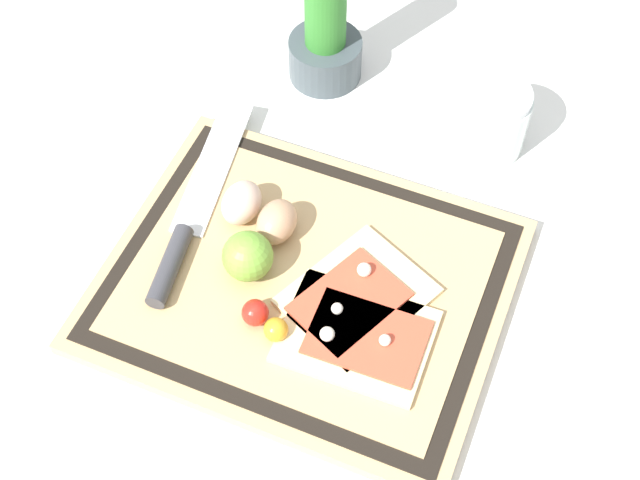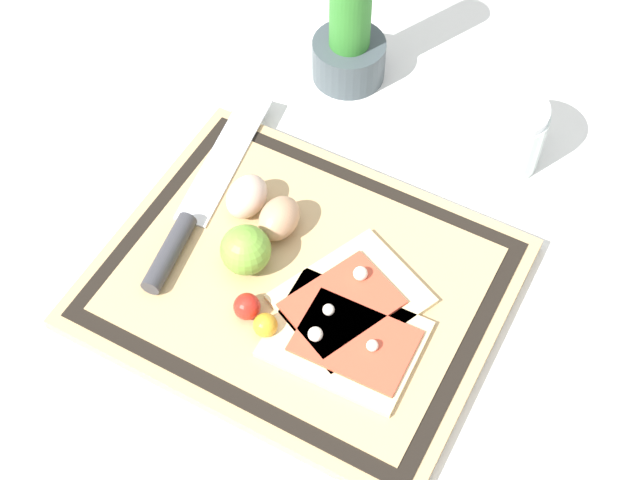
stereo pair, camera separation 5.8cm
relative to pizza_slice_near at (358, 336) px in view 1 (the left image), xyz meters
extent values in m
plane|color=silver|center=(-0.08, 0.05, -0.03)|extent=(6.00, 6.00, 0.00)
cube|color=tan|center=(-0.08, 0.05, -0.02)|extent=(0.43, 0.35, 0.02)
cube|color=black|center=(-0.08, 0.05, -0.01)|extent=(0.41, 0.33, 0.00)
cube|color=tan|center=(-0.08, 0.05, -0.01)|extent=(0.37, 0.29, 0.00)
cube|color=beige|center=(0.00, 0.00, 0.00)|extent=(0.16, 0.12, 0.01)
cube|color=#D14C33|center=(0.01, 0.00, 0.00)|extent=(0.12, 0.09, 0.00)
sphere|color=silver|center=(-0.03, -0.02, 0.01)|extent=(0.02, 0.02, 0.02)
sphere|color=silver|center=(0.03, 0.00, 0.01)|extent=(0.01, 0.01, 0.01)
cube|color=beige|center=(-0.02, 0.04, 0.00)|extent=(0.17, 0.18, 0.01)
cube|color=#D14C33|center=(-0.02, 0.03, 0.00)|extent=(0.12, 0.14, 0.00)
sphere|color=silver|center=(-0.02, 0.07, 0.01)|extent=(0.02, 0.02, 0.02)
sphere|color=silver|center=(-0.03, 0.02, 0.01)|extent=(0.01, 0.01, 0.01)
cube|color=silver|center=(-0.24, 0.15, 0.00)|extent=(0.07, 0.21, 0.00)
cylinder|color=#38383D|center=(-0.22, 0.00, 0.01)|extent=(0.04, 0.10, 0.02)
ellipsoid|color=tan|center=(-0.13, 0.09, 0.02)|extent=(0.04, 0.06, 0.04)
ellipsoid|color=beige|center=(-0.18, 0.10, 0.02)|extent=(0.04, 0.06, 0.04)
sphere|color=#70A838|center=(-0.14, 0.03, 0.02)|extent=(0.06, 0.06, 0.06)
sphere|color=red|center=(-0.11, -0.02, 0.01)|extent=(0.03, 0.03, 0.03)
sphere|color=gold|center=(-0.09, -0.03, 0.01)|extent=(0.03, 0.03, 0.03)
cylinder|color=#3D474C|center=(-0.19, 0.37, 0.00)|extent=(0.10, 0.10, 0.06)
cylinder|color=#2D7528|center=(-0.19, 0.37, 0.10)|extent=(0.05, 0.05, 0.19)
cylinder|color=silver|center=(0.04, 0.33, 0.01)|extent=(0.09, 0.09, 0.08)
cylinder|color=olive|center=(0.04, 0.33, -0.01)|extent=(0.08, 0.08, 0.03)
cylinder|color=silver|center=(0.04, 0.33, 0.06)|extent=(0.09, 0.09, 0.01)
camera|label=1|loc=(0.13, -0.43, 0.82)|focal=50.00mm
camera|label=2|loc=(0.19, -0.41, 0.82)|focal=50.00mm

